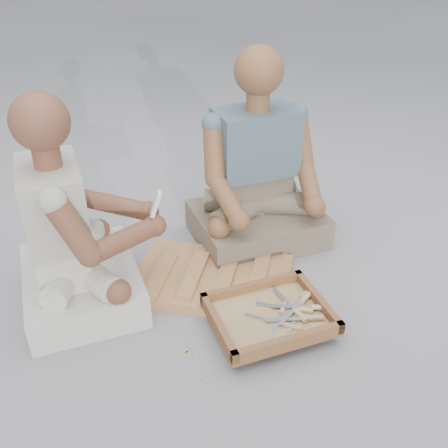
{
  "coord_description": "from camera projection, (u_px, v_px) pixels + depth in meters",
  "views": [
    {
      "loc": [
        -0.12,
        -1.52,
        1.35
      ],
      "look_at": [
        0.03,
        0.18,
        0.3
      ],
      "focal_mm": 40.0,
      "sensor_mm": 36.0,
      "label": 1
    }
  ],
  "objects": [
    {
      "name": "ground",
      "position": [
        221.0,
        311.0,
        2.01
      ],
      "size": [
        60.0,
        60.0,
        0.0
      ],
      "primitive_type": "plane",
      "color": "#9B9BA0",
      "rests_on": "ground"
    },
    {
      "name": "carved_panel",
      "position": [
        212.0,
        279.0,
        2.15
      ],
      "size": [
        0.76,
        0.61,
        0.04
      ],
      "primitive_type": "cube",
      "rotation": [
        0.0,
        0.0,
        -0.29
      ],
      "color": "#AE7643",
      "rests_on": "ground"
    },
    {
      "name": "tool_tray",
      "position": [
        269.0,
        316.0,
        1.89
      ],
      "size": [
        0.52,
        0.46,
        0.06
      ],
      "rotation": [
        0.0,
        0.0,
        0.27
      ],
      "color": "brown",
      "rests_on": "carved_panel"
    },
    {
      "name": "chisel_0",
      "position": [
        298.0,
        309.0,
        1.91
      ],
      "size": [
        0.22,
        0.08,
        0.02
      ],
      "rotation": [
        0.0,
        0.0,
        -0.31
      ],
      "color": "silver",
      "rests_on": "tool_tray"
    },
    {
      "name": "chisel_1",
      "position": [
        303.0,
        297.0,
        1.98
      ],
      "size": [
        0.16,
        0.17,
        0.02
      ],
      "rotation": [
        0.0,
        0.0,
        0.83
      ],
      "color": "silver",
      "rests_on": "tool_tray"
    },
    {
      "name": "chisel_2",
      "position": [
        301.0,
        304.0,
        1.94
      ],
      "size": [
        0.12,
        0.2,
        0.02
      ],
      "rotation": [
        0.0,
        0.0,
        1.08
      ],
      "color": "silver",
      "rests_on": "tool_tray"
    },
    {
      "name": "chisel_3",
      "position": [
        309.0,
        318.0,
        1.86
      ],
      "size": [
        0.22,
        0.02,
        0.02
      ],
      "rotation": [
        0.0,
        0.0,
        -0.02
      ],
      "color": "silver",
      "rests_on": "tool_tray"
    },
    {
      "name": "chisel_4",
      "position": [
        287.0,
        326.0,
        1.84
      ],
      "size": [
        0.2,
        0.12,
        0.02
      ],
      "rotation": [
        0.0,
        0.0,
        -0.48
      ],
      "color": "silver",
      "rests_on": "tool_tray"
    },
    {
      "name": "chisel_5",
      "position": [
        297.0,
        312.0,
        1.89
      ],
      "size": [
        0.1,
        0.21,
        0.02
      ],
      "rotation": [
        0.0,
        0.0,
        -1.17
      ],
      "color": "silver",
      "rests_on": "tool_tray"
    },
    {
      "name": "chisel_6",
      "position": [
        302.0,
        301.0,
        1.94
      ],
      "size": [
        0.16,
        0.18,
        0.02
      ],
      "rotation": [
        0.0,
        0.0,
        0.84
      ],
      "color": "silver",
      "rests_on": "tool_tray"
    },
    {
      "name": "chisel_7",
      "position": [
        314.0,
        307.0,
        1.91
      ],
      "size": [
        0.22,
        0.05,
        0.02
      ],
      "rotation": [
        0.0,
        0.0,
        -0.14
      ],
      "color": "silver",
      "rests_on": "tool_tray"
    },
    {
      "name": "chisel_8",
      "position": [
        282.0,
        312.0,
        1.9
      ],
      "size": [
        0.11,
        0.21,
        0.02
      ],
      "rotation": [
        0.0,
        0.0,
        1.11
      ],
      "color": "silver",
      "rests_on": "tool_tray"
    },
    {
      "name": "wood_chip_0",
      "position": [
        320.0,
        363.0,
        1.77
      ],
      "size": [
        0.02,
        0.02,
        0.0
      ],
      "primitive_type": "cube",
      "rotation": [
        0.0,
        0.0,
        1.91
      ],
      "color": "tan",
      "rests_on": "ground"
    },
    {
      "name": "wood_chip_1",
      "position": [
        321.0,
        374.0,
        1.73
      ],
      "size": [
        0.02,
        0.02,
        0.0
      ],
      "primitive_type": "cube",
      "rotation": [
        0.0,
        0.0,
        0.5
      ],
      "color": "tan",
      "rests_on": "ground"
    },
    {
      "name": "wood_chip_2",
      "position": [
        188.0,
        353.0,
        1.81
      ],
      "size": [
        0.02,
        0.02,
        0.0
      ],
      "primitive_type": "cube",
      "rotation": [
        0.0,
        0.0,
        2.9
      ],
      "color": "tan",
      "rests_on": "ground"
    },
    {
      "name": "wood_chip_3",
      "position": [
        245.0,
        268.0,
        2.25
      ],
      "size": [
        0.02,
        0.02,
        0.0
      ],
      "primitive_type": "cube",
      "rotation": [
        0.0,
        0.0,
        1.2
      ],
      "color": "tan",
      "rests_on": "ground"
    },
    {
      "name": "wood_chip_4",
      "position": [
        186.0,
        351.0,
        1.82
      ],
      "size": [
        0.02,
        0.02,
        0.0
      ],
      "primitive_type": "cube",
      "rotation": [
        0.0,
        0.0,
        1.05
      ],
      "color": "tan",
      "rests_on": "ground"
    },
    {
      "name": "wood_chip_5",
      "position": [
        344.0,
        308.0,
        2.02
      ],
      "size": [
        0.02,
        0.02,
        0.0
      ],
      "primitive_type": "cube",
      "rotation": [
        0.0,
        0.0,
        2.74
      ],
      "color": "tan",
      "rests_on": "ground"
    },
    {
      "name": "wood_chip_6",
      "position": [
        196.0,
        359.0,
        1.79
      ],
      "size": [
        0.02,
        0.02,
        0.0
      ],
      "primitive_type": "cube",
      "rotation": [
        0.0,
        0.0,
        1.17
      ],
      "color": "tan",
      "rests_on": "ground"
    },
    {
      "name": "wood_chip_7",
      "position": [
        208.0,
        381.0,
        1.7
      ],
      "size": [
        0.02,
        0.02,
        0.0
      ],
      "primitive_type": "cube",
      "rotation": [
        0.0,
        0.0,
        0.27
      ],
      "color": "tan",
      "rests_on": "ground"
    },
    {
      "name": "wood_chip_8",
      "position": [
        260.0,
        296.0,
        2.09
      ],
      "size": [
        0.02,
        0.02,
        0.0
      ],
      "primitive_type": "cube",
      "rotation": [
        0.0,
        0.0,
        0.4
      ],
      "color": "tan",
      "rests_on": "ground"
    },
    {
      "name": "craftsman",
      "position": [
        73.0,
        238.0,
        1.93
      ],
      "size": [
        0.65,
        0.66,
        0.87
      ],
      "rotation": [
        0.0,
        0.0,
        -1.3
      ],
      "color": "silver",
      "rests_on": "ground"
    },
    {
      "name": "companion",
      "position": [
        257.0,
        181.0,
        2.33
      ],
      "size": [
        0.69,
        0.61,
        0.92
      ],
      "rotation": [
        0.0,
        0.0,
        3.42
      ],
      "color": "#746B53",
      "rests_on": "ground"
    },
    {
      "name": "mobile_phone",
      "position": [
        156.0,
        204.0,
        1.91
      ],
      "size": [
        0.05,
        0.05,
        0.1
      ],
      "rotation": [
        -0.35,
        0.0,
        -1.49
      ],
      "color": "white",
      "rests_on": "craftsman"
    }
  ]
}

